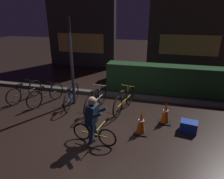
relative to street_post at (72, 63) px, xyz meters
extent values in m
plane|color=black|center=(1.35, -1.20, -1.47)|extent=(40.00, 40.00, 0.00)
cube|color=#56544F|center=(1.35, 1.00, -1.41)|extent=(12.00, 0.24, 0.12)
cube|color=#214723|center=(3.15, 1.90, -0.91)|extent=(4.80, 0.70, 1.12)
cube|color=#383330|center=(-1.83, 5.30, 0.71)|extent=(4.07, 0.50, 4.36)
cube|color=#E5B751|center=(-1.83, 5.03, -0.07)|extent=(2.85, 0.04, 1.10)
cube|color=#42382D|center=(4.26, 6.00, 0.74)|extent=(4.48, 0.50, 4.43)
cube|color=#E5B751|center=(4.26, 5.73, -0.07)|extent=(3.14, 0.04, 1.10)
cylinder|color=#2D2D33|center=(0.00, 0.00, 0.00)|extent=(0.10, 0.10, 2.94)
torus|color=black|center=(-1.76, 0.25, -1.16)|extent=(0.19, 0.62, 0.63)
torus|color=black|center=(-1.97, -0.66, -1.16)|extent=(0.19, 0.62, 0.63)
cylinder|color=black|center=(-1.87, -0.21, -1.16)|extent=(0.25, 0.91, 0.04)
cylinder|color=black|center=(-1.90, -0.36, -0.98)|extent=(0.03, 0.03, 0.35)
cube|color=black|center=(-1.90, -0.36, -0.81)|extent=(0.14, 0.22, 0.05)
cylinder|color=black|center=(-1.81, 0.04, -0.96)|extent=(0.03, 0.03, 0.39)
cylinder|color=black|center=(-1.81, 0.04, -0.77)|extent=(0.45, 0.13, 0.02)
torus|color=black|center=(-0.79, 0.17, -1.16)|extent=(0.25, 0.61, 0.63)
torus|color=black|center=(-1.11, -0.72, -1.16)|extent=(0.25, 0.61, 0.63)
cylinder|color=black|center=(-0.95, -0.28, -1.16)|extent=(0.35, 0.90, 0.04)
cylinder|color=black|center=(-1.00, -0.43, -0.98)|extent=(0.03, 0.03, 0.35)
cube|color=black|center=(-1.00, -0.43, -0.80)|extent=(0.16, 0.22, 0.05)
cylinder|color=black|center=(-0.86, -0.03, -0.96)|extent=(0.03, 0.03, 0.40)
cylinder|color=black|center=(-0.86, -0.03, -0.76)|extent=(0.44, 0.18, 0.02)
torus|color=black|center=(-0.07, 0.30, -1.15)|extent=(0.14, 0.65, 0.65)
torus|color=black|center=(0.07, -0.66, -1.15)|extent=(0.14, 0.65, 0.65)
cylinder|color=#19479E|center=(0.00, -0.18, -1.15)|extent=(0.18, 0.97, 0.04)
cylinder|color=#19479E|center=(0.02, -0.35, -0.96)|extent=(0.03, 0.03, 0.37)
cube|color=black|center=(0.02, -0.35, -0.78)|extent=(0.13, 0.21, 0.05)
cylinder|color=#19479E|center=(-0.04, 0.09, -0.94)|extent=(0.03, 0.03, 0.41)
cylinder|color=#19479E|center=(-0.04, 0.09, -0.73)|extent=(0.46, 0.09, 0.02)
torus|color=black|center=(0.98, 0.21, -1.12)|extent=(0.11, 0.70, 0.70)
torus|color=black|center=(0.88, -0.83, -1.12)|extent=(0.11, 0.70, 0.70)
cylinder|color=silver|center=(0.93, -0.31, -1.12)|extent=(0.14, 1.04, 0.04)
cylinder|color=silver|center=(0.91, -0.49, -0.93)|extent=(0.03, 0.03, 0.39)
cube|color=black|center=(0.91, -0.49, -0.73)|extent=(0.12, 0.21, 0.05)
cylinder|color=silver|center=(0.96, -0.02, -0.90)|extent=(0.03, 0.03, 0.44)
cylinder|color=silver|center=(0.96, -0.02, -0.68)|extent=(0.46, 0.07, 0.02)
torus|color=black|center=(1.94, 0.40, -1.13)|extent=(0.18, 0.68, 0.68)
torus|color=black|center=(1.73, -0.60, -1.13)|extent=(0.18, 0.68, 0.68)
cylinder|color=gold|center=(1.83, -0.10, -1.13)|extent=(0.24, 1.01, 0.04)
cylinder|color=gold|center=(1.80, -0.28, -0.94)|extent=(0.03, 0.03, 0.38)
cube|color=black|center=(1.80, -0.28, -0.75)|extent=(0.14, 0.22, 0.05)
cylinder|color=gold|center=(1.89, 0.18, -0.91)|extent=(0.03, 0.03, 0.43)
cylinder|color=gold|center=(1.89, 0.18, -0.70)|extent=(0.46, 0.12, 0.02)
cube|color=black|center=(2.53, -1.30, -1.46)|extent=(0.36, 0.36, 0.03)
cone|color=#EA560F|center=(2.53, -1.30, -1.14)|extent=(0.26, 0.26, 0.61)
cylinder|color=white|center=(2.53, -1.30, -1.11)|extent=(0.16, 0.16, 0.05)
cube|color=black|center=(3.15, -0.58, -1.46)|extent=(0.36, 0.36, 0.03)
cone|color=#EA560F|center=(3.15, -0.58, -1.12)|extent=(0.26, 0.26, 0.64)
cylinder|color=white|center=(3.15, -0.58, -1.09)|extent=(0.16, 0.16, 0.05)
cube|color=#193DB7|center=(3.78, -0.90, -1.32)|extent=(0.49, 0.39, 0.30)
torus|color=black|center=(1.81, -2.08, -1.23)|extent=(0.49, 0.11, 0.48)
torus|color=black|center=(1.12, -1.98, -1.23)|extent=(0.49, 0.11, 0.48)
cylinder|color=gold|center=(1.46, -2.03, -1.23)|extent=(0.70, 0.13, 0.04)
cylinder|color=gold|center=(1.34, -2.02, -1.10)|extent=(0.03, 0.03, 0.26)
cube|color=black|center=(1.34, -2.02, -0.97)|extent=(0.21, 0.13, 0.05)
cylinder|color=gold|center=(1.66, -2.06, -1.08)|extent=(0.03, 0.03, 0.30)
cylinder|color=gold|center=(1.66, -2.06, -0.93)|extent=(0.09, 0.46, 0.02)
cylinder|color=navy|center=(1.46, -1.93, -1.17)|extent=(0.14, 0.22, 0.42)
cylinder|color=navy|center=(1.43, -2.13, -1.17)|extent=(0.14, 0.22, 0.42)
cube|color=#192D47|center=(1.42, -2.03, -0.69)|extent=(0.30, 0.35, 0.54)
sphere|color=tan|center=(1.44, -2.03, -0.33)|extent=(0.20, 0.20, 0.20)
cylinder|color=#192D47|center=(1.58, -1.91, -0.64)|extent=(0.40, 0.13, 0.29)
cylinder|color=#192D47|center=(1.54, -2.19, -0.64)|extent=(0.40, 0.13, 0.29)
ellipsoid|color=maroon|center=(1.39, -1.82, -0.74)|extent=(0.34, 0.20, 0.24)
camera|label=1|loc=(2.92, -5.90, 1.54)|focal=31.53mm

